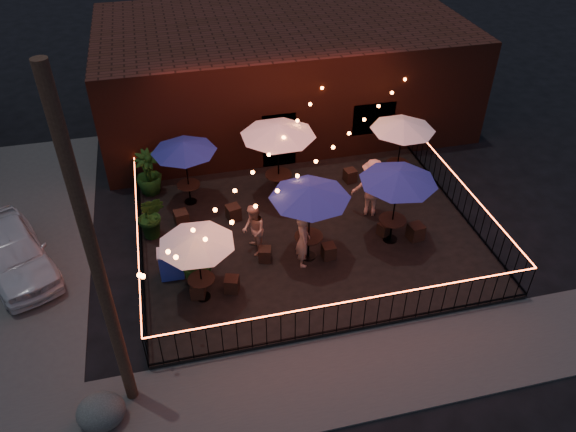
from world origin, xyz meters
name	(u,v)px	position (x,y,z in m)	size (l,w,h in m)	color
ground	(327,280)	(0.00, 0.00, 0.00)	(110.00, 110.00, 0.00)	black
patio	(308,235)	(0.00, 2.00, 0.07)	(10.00, 8.00, 0.15)	black
sidewalk	(366,372)	(0.00, -3.25, 0.03)	(18.00, 2.50, 0.05)	#43403E
brick_building	(281,71)	(1.00, 9.99, 2.00)	(14.00, 8.00, 4.00)	#3C1910
utility_pole	(97,267)	(-5.40, -2.60, 4.00)	(0.26, 0.26, 8.00)	#3B2318
fence_front	(351,316)	(0.00, -2.00, 0.66)	(10.00, 0.04, 1.04)	black
fence_left	(140,244)	(-5.00, 2.00, 0.66)	(0.04, 8.00, 1.04)	black
fence_right	(460,197)	(5.00, 2.00, 0.66)	(0.04, 8.00, 1.04)	black
festoon_lights	(278,178)	(-1.01, 1.70, 2.52)	(10.02, 8.72, 1.32)	orange
cafe_table_0	(196,240)	(-3.47, 0.00, 2.14)	(2.50, 2.50, 2.18)	black
cafe_table_1	(184,148)	(-3.37, 4.47, 2.22)	(2.17, 2.17, 2.27)	black
cafe_table_2	(310,193)	(-0.30, 0.94, 2.41)	(2.68, 2.68, 2.48)	black
cafe_table_3	(278,131)	(-0.44, 4.20, 2.58)	(3.19, 3.19, 2.66)	black
cafe_table_4	(399,177)	(2.32, 1.11, 2.40)	(2.68, 2.68, 2.47)	black
cafe_table_5	(403,126)	(3.71, 4.06, 2.31)	(2.83, 2.83, 2.36)	black
bistro_chair_0	(198,290)	(-3.58, 0.07, 0.37)	(0.37, 0.37, 0.44)	black
bistro_chair_1	(232,284)	(-2.67, 0.08, 0.37)	(0.37, 0.37, 0.44)	black
bistro_chair_2	(181,218)	(-3.74, 3.32, 0.39)	(0.41, 0.41, 0.49)	black
bistro_chair_3	(233,213)	(-2.12, 3.24, 0.39)	(0.41, 0.41, 0.48)	black
bistro_chair_4	(265,254)	(-1.55, 1.09, 0.36)	(0.36, 0.36, 0.42)	black
bistro_chair_5	(329,251)	(0.27, 0.78, 0.37)	(0.37, 0.37, 0.44)	black
bistro_chair_6	(282,188)	(-0.33, 4.25, 0.36)	(0.36, 0.36, 0.43)	black
bistro_chair_7	(326,192)	(1.03, 3.62, 0.40)	(0.42, 0.42, 0.50)	black
bistro_chair_8	(384,229)	(2.23, 1.38, 0.35)	(0.34, 0.34, 0.40)	black
bistro_chair_9	(416,232)	(3.07, 0.98, 0.40)	(0.42, 0.42, 0.50)	black
bistro_chair_10	(350,176)	(2.15, 4.42, 0.38)	(0.38, 0.38, 0.45)	black
bistro_chair_11	(401,176)	(3.84, 3.97, 0.38)	(0.39, 0.39, 0.46)	black
patron_a	(303,241)	(-0.53, 0.71, 0.99)	(0.61, 0.40, 1.67)	tan
patron_b	(254,230)	(-1.78, 1.52, 0.96)	(0.79, 0.61, 1.62)	tan
patron_c	(372,188)	(2.18, 2.52, 1.13)	(1.26, 0.73, 1.96)	#D1A290
potted_shrub_a	(198,258)	(-3.46, 0.76, 0.90)	(1.34, 1.17, 1.49)	#193612
potted_shrub_b	(152,216)	(-4.60, 2.93, 0.92)	(0.85, 0.69, 1.55)	#103F11
potted_shrub_c	(148,173)	(-4.60, 5.36, 0.92)	(0.86, 0.86, 1.53)	#1A3911
cooler	(171,263)	(-4.20, 1.05, 0.60)	(0.69, 0.51, 0.89)	#243BBE
boulder	(101,412)	(-6.02, -3.13, 0.38)	(0.97, 0.82, 0.76)	#454540
car_white	(14,252)	(-8.47, 2.48, 0.68)	(1.62, 4.01, 1.37)	white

